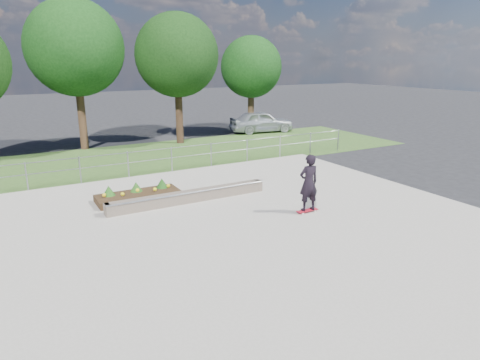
% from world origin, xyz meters
% --- Properties ---
extents(ground, '(120.00, 120.00, 0.00)m').
position_xyz_m(ground, '(0.00, 0.00, 0.00)').
color(ground, black).
rests_on(ground, ground).
extents(grass_verge, '(30.00, 8.00, 0.02)m').
position_xyz_m(grass_verge, '(0.00, 11.00, 0.01)').
color(grass_verge, '#2F4D1F').
rests_on(grass_verge, ground).
extents(concrete_slab, '(15.00, 15.00, 0.06)m').
position_xyz_m(concrete_slab, '(0.00, 0.00, 0.03)').
color(concrete_slab, gray).
rests_on(concrete_slab, ground).
extents(fence, '(20.06, 0.06, 1.20)m').
position_xyz_m(fence, '(0.00, 7.50, 0.77)').
color(fence, '#97999F').
rests_on(fence, ground).
extents(tree_mid_left, '(5.25, 5.25, 8.25)m').
position_xyz_m(tree_mid_left, '(-2.50, 15.00, 5.61)').
color(tree_mid_left, '#352015').
rests_on(tree_mid_left, ground).
extents(tree_mid_right, '(4.90, 4.90, 7.70)m').
position_xyz_m(tree_mid_right, '(3.00, 14.00, 5.23)').
color(tree_mid_right, black).
rests_on(tree_mid_right, ground).
extents(tree_far_right, '(4.20, 4.20, 6.60)m').
position_xyz_m(tree_far_right, '(9.00, 15.50, 4.48)').
color(tree_far_right, '#2F2113').
rests_on(tree_far_right, ground).
extents(grind_ledge, '(6.00, 0.44, 0.43)m').
position_xyz_m(grind_ledge, '(-1.02, 3.07, 0.26)').
color(grind_ledge, brown).
rests_on(grind_ledge, concrete_slab).
extents(planter_bed, '(3.00, 1.20, 0.61)m').
position_xyz_m(planter_bed, '(-2.54, 4.28, 0.24)').
color(planter_bed, black).
rests_on(planter_bed, concrete_slab).
extents(skateboarder, '(0.80, 0.52, 2.00)m').
position_xyz_m(skateboarder, '(2.02, 0.09, 1.10)').
color(skateboarder, white).
rests_on(skateboarder, concrete_slab).
extents(parked_car, '(4.71, 2.53, 1.52)m').
position_xyz_m(parked_car, '(9.54, 14.96, 0.76)').
color(parked_car, '#AEB4B8').
rests_on(parked_car, ground).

